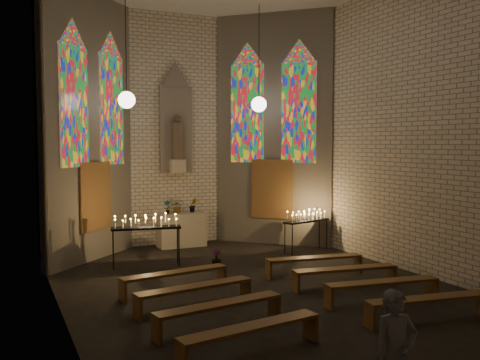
% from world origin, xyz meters
% --- Properties ---
extents(floor, '(12.00, 12.00, 0.00)m').
position_xyz_m(floor, '(0.00, 0.00, 0.00)').
color(floor, black).
rests_on(floor, ground).
extents(room, '(8.22, 12.43, 7.00)m').
position_xyz_m(room, '(-0.00, 3.37, 3.72)').
color(room, beige).
rests_on(room, ground).
extents(altar, '(1.40, 0.60, 1.00)m').
position_xyz_m(altar, '(0.00, 5.45, 0.50)').
color(altar, beige).
rests_on(altar, ground).
extents(flower_vase_left, '(0.25, 0.21, 0.41)m').
position_xyz_m(flower_vase_left, '(-0.42, 5.50, 1.20)').
color(flower_vase_left, '#4C723F').
rests_on(flower_vase_left, altar).
extents(flower_vase_center, '(0.46, 0.44, 0.41)m').
position_xyz_m(flower_vase_center, '(-0.10, 5.50, 1.21)').
color(flower_vase_center, '#4C723F').
rests_on(flower_vase_center, altar).
extents(flower_vase_right, '(0.26, 0.22, 0.43)m').
position_xyz_m(flower_vase_right, '(0.40, 5.53, 1.21)').
color(flower_vase_right, '#4C723F').
rests_on(flower_vase_right, altar).
extents(aisle_flower_pot, '(0.29, 0.29, 0.45)m').
position_xyz_m(aisle_flower_pot, '(-0.05, 2.55, 0.22)').
color(aisle_flower_pot, '#4C723F').
rests_on(aisle_flower_pot, ground).
extents(votive_stand_left, '(1.76, 0.73, 1.26)m').
position_xyz_m(votive_stand_left, '(-1.64, 3.32, 1.08)').
color(votive_stand_left, black).
rests_on(votive_stand_left, ground).
extents(votive_stand_right, '(1.57, 0.76, 1.13)m').
position_xyz_m(votive_stand_right, '(3.00, 3.26, 0.97)').
color(votive_stand_right, black).
rests_on(votive_stand_right, ground).
extents(pew_left_0, '(2.35, 0.66, 0.45)m').
position_xyz_m(pew_left_0, '(-1.70, 0.80, 0.36)').
color(pew_left_0, '#573918').
rests_on(pew_left_0, ground).
extents(pew_right_0, '(2.35, 0.66, 0.45)m').
position_xyz_m(pew_right_0, '(1.70, 0.80, 0.36)').
color(pew_right_0, '#573918').
rests_on(pew_right_0, ground).
extents(pew_left_1, '(2.35, 0.66, 0.45)m').
position_xyz_m(pew_left_1, '(-1.70, -0.40, 0.36)').
color(pew_left_1, '#573918').
rests_on(pew_left_1, ground).
extents(pew_right_1, '(2.35, 0.66, 0.45)m').
position_xyz_m(pew_right_1, '(1.70, -0.40, 0.36)').
color(pew_right_1, '#573918').
rests_on(pew_right_1, ground).
extents(pew_left_2, '(2.35, 0.66, 0.45)m').
position_xyz_m(pew_left_2, '(-1.70, -1.60, 0.36)').
color(pew_left_2, '#573918').
rests_on(pew_left_2, ground).
extents(pew_right_2, '(2.35, 0.66, 0.45)m').
position_xyz_m(pew_right_2, '(1.70, -1.60, 0.36)').
color(pew_right_2, '#573918').
rests_on(pew_right_2, ground).
extents(pew_left_3, '(2.35, 0.66, 0.45)m').
position_xyz_m(pew_left_3, '(-1.70, -2.80, 0.36)').
color(pew_left_3, '#573918').
rests_on(pew_left_3, ground).
extents(pew_right_3, '(2.35, 0.66, 0.45)m').
position_xyz_m(pew_right_3, '(1.70, -2.80, 0.36)').
color(pew_right_3, '#573918').
rests_on(pew_right_3, ground).
extents(visitor, '(0.59, 0.45, 1.47)m').
position_xyz_m(visitor, '(-1.02, -5.09, 0.73)').
color(visitor, '#52525D').
rests_on(visitor, ground).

